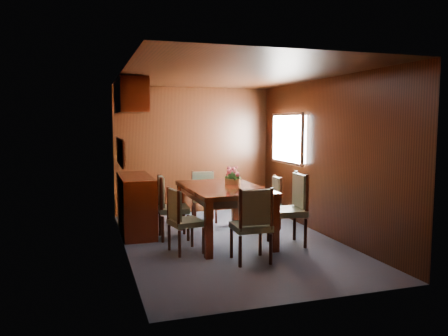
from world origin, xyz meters
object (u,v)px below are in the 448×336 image
object	(u,v)px
chair_right_near	(292,205)
chair_head	(253,221)
chair_left_near	(181,217)
flower_centerpiece	(233,175)
dining_table	(224,194)
sideboard	(136,204)

from	to	relation	value
chair_right_near	chair_head	distance (m)	1.03
chair_left_near	flower_centerpiece	xyz separation A→B (m)	(0.96, 0.70, 0.44)
dining_table	chair_right_near	xyz separation A→B (m)	(0.85, -0.52, -0.12)
sideboard	chair_left_near	world-z (taller)	sideboard
sideboard	flower_centerpiece	size ratio (longest dim) A/B	5.37
sideboard	chair_right_near	size ratio (longest dim) A/B	1.36
sideboard	chair_left_near	xyz separation A→B (m)	(0.45, -1.30, 0.03)
dining_table	chair_right_near	bearing A→B (deg)	-32.43
dining_table	chair_head	bearing A→B (deg)	-89.95
chair_left_near	flower_centerpiece	size ratio (longest dim) A/B	3.35
chair_left_near	chair_right_near	distance (m)	1.59
sideboard	chair_head	bearing A→B (deg)	-58.89
sideboard	chair_right_near	xyz separation A→B (m)	(2.04, -1.39, 0.12)
chair_head	dining_table	bearing A→B (deg)	93.18
sideboard	dining_table	xyz separation A→B (m)	(1.18, -0.86, 0.24)
dining_table	sideboard	bearing A→B (deg)	142.90
chair_right_near	chair_head	xyz separation A→B (m)	(-0.83, -0.60, -0.04)
flower_centerpiece	chair_left_near	bearing A→B (deg)	-143.85
sideboard	flower_centerpiece	world-z (taller)	flower_centerpiece
chair_head	flower_centerpiece	world-z (taller)	flower_centerpiece
chair_right_near	dining_table	bearing A→B (deg)	64.79
chair_head	flower_centerpiece	distance (m)	1.46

